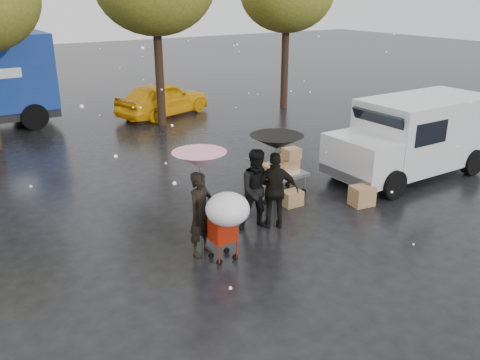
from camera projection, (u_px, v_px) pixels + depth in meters
ground at (251, 238)px, 10.89m from camera, size 90.00×90.00×0.00m
person_pink at (201, 214)px, 9.99m from camera, size 0.75×0.63×1.74m
person_middle at (258, 190)px, 11.05m from camera, size 1.08×0.96×1.84m
person_black at (275, 191)px, 11.14m from camera, size 1.09×0.92×1.75m
umbrella_pink at (199, 160)px, 9.59m from camera, size 1.05×1.05×2.15m
umbrella_black at (277, 142)px, 10.75m from camera, size 1.15×1.15×2.13m
vendor_cart at (281, 169)px, 12.96m from camera, size 1.52×0.80×1.27m
shopping_cart at (227, 213)px, 9.57m from camera, size 0.84×0.84×1.46m
white_van at (414, 136)px, 14.27m from camera, size 4.91×2.18×2.20m
box_ground_near at (362, 196)px, 12.51m from camera, size 0.60×0.51×0.49m
box_ground_far at (292, 198)px, 12.52m from camera, size 0.49×0.39×0.37m
yellow_taxi at (163, 99)px, 21.30m from camera, size 4.57×2.98×1.45m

